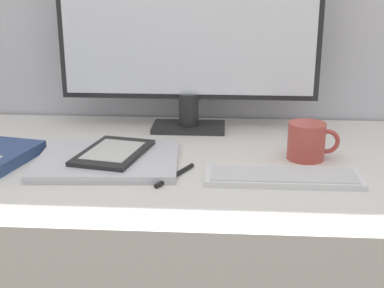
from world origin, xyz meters
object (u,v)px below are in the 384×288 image
(pen, at_px, (175,175))
(monitor, at_px, (189,30))
(coffee_mug, at_px, (307,141))
(laptop, at_px, (108,160))
(keyboard, at_px, (283,177))
(ereader, at_px, (113,152))

(pen, bearing_deg, monitor, 89.43)
(coffee_mug, distance_m, pen, 0.31)
(laptop, bearing_deg, keyboard, -10.81)
(ereader, xyz_separation_m, pen, (0.14, -0.08, -0.02))
(keyboard, distance_m, pen, 0.21)
(ereader, bearing_deg, pen, -30.48)
(keyboard, height_order, coffee_mug, coffee_mug)
(pen, bearing_deg, ereader, 149.52)
(laptop, height_order, coffee_mug, coffee_mug)
(monitor, bearing_deg, pen, -90.57)
(monitor, distance_m, pen, 0.42)
(laptop, xyz_separation_m, pen, (0.15, -0.07, -0.00))
(monitor, bearing_deg, ereader, -119.30)
(coffee_mug, bearing_deg, pen, -155.04)
(keyboard, relative_size, ereader, 1.43)
(monitor, xyz_separation_m, keyboard, (0.21, -0.34, -0.25))
(keyboard, bearing_deg, coffee_mug, 64.02)
(laptop, xyz_separation_m, ereader, (0.01, 0.02, 0.01))
(laptop, bearing_deg, monitor, 60.70)
(monitor, relative_size, laptop, 2.10)
(keyboard, relative_size, laptop, 0.98)
(laptop, relative_size, coffee_mug, 2.76)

